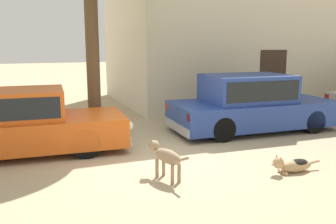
% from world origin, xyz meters
% --- Properties ---
extents(ground_plane, '(80.00, 80.00, 0.00)m').
position_xyz_m(ground_plane, '(0.00, 0.00, 0.00)').
color(ground_plane, tan).
extents(parked_sedan_nearest, '(4.78, 1.98, 1.37)m').
position_xyz_m(parked_sedan_nearest, '(-2.69, 1.36, 0.68)').
color(parked_sedan_nearest, '#D15619').
rests_on(parked_sedan_nearest, ground_plane).
extents(parked_sedan_second, '(4.64, 2.03, 1.51)m').
position_xyz_m(parked_sedan_second, '(3.16, 1.33, 0.75)').
color(parked_sedan_second, navy).
rests_on(parked_sedan_second, ground_plane).
extents(apartment_block, '(13.24, 5.92, 7.13)m').
position_xyz_m(apartment_block, '(7.66, 6.65, 3.57)').
color(apartment_block, beige).
rests_on(apartment_block, ground_plane).
extents(stray_dog_spotted, '(0.41, 1.02, 0.66)m').
position_xyz_m(stray_dog_spotted, '(-0.27, -1.15, 0.42)').
color(stray_dog_spotted, '#997F60').
rests_on(stray_dog_spotted, ground_plane).
extents(stray_dog_tan, '(1.09, 0.23, 0.36)m').
position_xyz_m(stray_dog_tan, '(2.01, -1.72, 0.15)').
color(stray_dog_tan, tan).
rests_on(stray_dog_tan, ground_plane).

